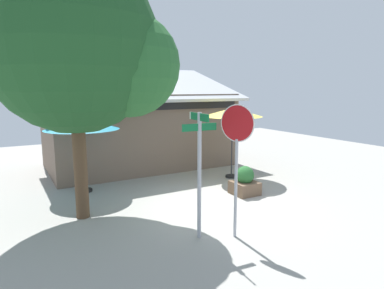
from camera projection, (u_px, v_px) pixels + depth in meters
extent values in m
cube|color=#9E9B93|center=(212.00, 206.00, 9.71)|extent=(28.00, 28.00, 0.10)
cube|color=#705B4C|center=(139.00, 130.00, 14.53)|extent=(7.51, 4.22, 3.11)
cube|color=#B7BABF|center=(139.00, 83.00, 14.07)|extent=(8.01, 4.76, 1.46)
cube|color=black|center=(159.00, 104.00, 12.48)|extent=(6.91, 0.16, 0.44)
cylinder|color=#A8AAB2|center=(199.00, 177.00, 7.36)|extent=(0.09, 0.09, 2.84)
cube|color=#116B38|center=(200.00, 117.00, 7.14)|extent=(0.09, 0.82, 0.16)
cube|color=#116B38|center=(200.00, 127.00, 7.17)|extent=(0.82, 0.09, 0.16)
cube|color=white|center=(191.00, 115.00, 7.53)|extent=(0.04, 0.06, 0.16)
cylinder|color=#A8AAB2|center=(236.00, 189.00, 7.44)|extent=(0.07, 0.07, 2.25)
cylinder|color=white|center=(237.00, 123.00, 7.19)|extent=(0.34, 0.76, 0.82)
cylinder|color=red|center=(237.00, 123.00, 7.19)|extent=(0.33, 0.72, 0.77)
cylinder|color=black|center=(85.00, 190.00, 10.94)|extent=(0.44, 0.44, 0.08)
cylinder|color=#333335|center=(84.00, 160.00, 10.77)|extent=(0.05, 0.05, 2.10)
cone|color=#2D99BC|center=(82.00, 123.00, 10.57)|extent=(2.34, 2.34, 0.38)
sphere|color=silver|center=(81.00, 117.00, 10.54)|extent=(0.08, 0.08, 0.08)
cylinder|color=black|center=(231.00, 176.00, 12.68)|extent=(0.44, 0.44, 0.08)
cylinder|color=#333335|center=(232.00, 147.00, 12.49)|extent=(0.05, 0.05, 2.37)
cone|color=#EAD14C|center=(233.00, 112.00, 12.27)|extent=(2.21, 2.21, 0.31)
sphere|color=silver|center=(233.00, 107.00, 12.24)|extent=(0.08, 0.08, 0.08)
cylinder|color=brown|center=(80.00, 166.00, 8.54)|extent=(0.34, 0.34, 2.75)
sphere|color=#1E4C23|center=(74.00, 47.00, 8.05)|extent=(4.22, 4.22, 4.22)
sphere|color=#28602D|center=(128.00, 65.00, 8.24)|extent=(2.60, 2.60, 2.60)
cube|color=brown|center=(245.00, 188.00, 10.64)|extent=(0.77, 0.77, 0.41)
sphere|color=#28602D|center=(245.00, 175.00, 10.56)|extent=(0.58, 0.58, 0.58)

